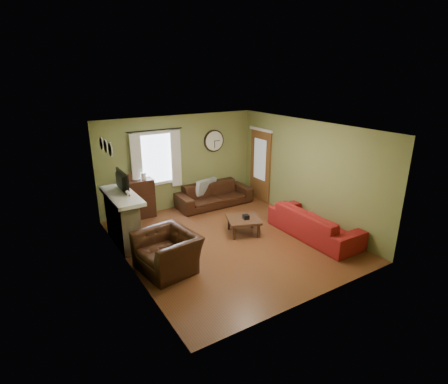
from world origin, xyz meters
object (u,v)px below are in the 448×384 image
bookshelf (137,199)px  armchair (167,252)px  sofa_brown (214,195)px  coffee_table (243,226)px  sofa_red (314,223)px

bookshelf → armchair: (-0.35, -2.78, -0.14)m
bookshelf → armchair: bookshelf is taller
bookshelf → armchair: bearing=-97.1°
sofa_brown → armchair: 3.59m
bookshelf → sofa_brown: (2.19, -0.24, -0.20)m
armchair → sofa_brown: bearing=126.0°
bookshelf → armchair: 2.81m
sofa_brown → armchair: size_ratio=1.90×
armchair → coffee_table: bearing=94.8°
sofa_red → coffee_table: (-1.32, 1.00, -0.14)m
sofa_red → bookshelf: bearing=44.1°
bookshelf → coffee_table: bookshelf is taller
bookshelf → sofa_brown: 2.21m
sofa_red → armchair: size_ratio=2.00×
coffee_table → sofa_red: bearing=-37.2°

